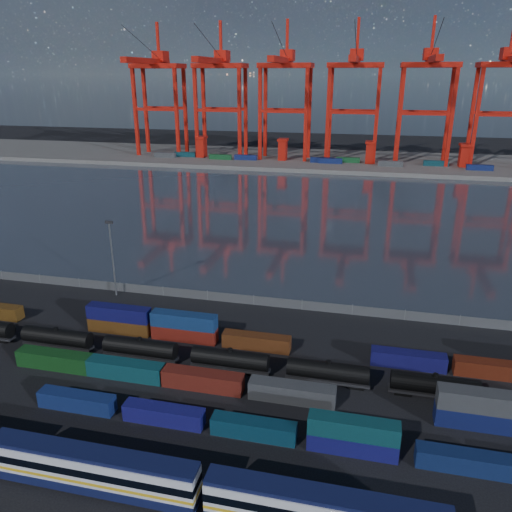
# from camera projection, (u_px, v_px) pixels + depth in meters

# --- Properties ---
(ground) EXTENTS (700.00, 700.00, 0.00)m
(ground) POSITION_uv_depth(u_px,v_px,m) (212.00, 381.00, 77.31)
(ground) COLOR black
(ground) RESTS_ON ground
(harbor_water) EXTENTS (700.00, 700.00, 0.00)m
(harbor_water) POSITION_uv_depth(u_px,v_px,m) (305.00, 211.00, 173.38)
(harbor_water) COLOR #2C3440
(harbor_water) RESTS_ON ground
(far_quay) EXTENTS (700.00, 70.00, 2.00)m
(far_quay) POSITION_uv_depth(u_px,v_px,m) (331.00, 161.00, 269.13)
(far_quay) COLOR #514F4C
(far_quay) RESTS_ON ground
(distant_mountains) EXTENTS (2470.00, 1100.00, 520.00)m
(distant_mountains) POSITION_uv_depth(u_px,v_px,m) (399.00, 10.00, 1452.51)
(distant_mountains) COLOR #1E2630
(distant_mountains) RESTS_ON ground
(passenger_train) EXTENTS (76.92, 3.08, 5.28)m
(passenger_train) POSITION_uv_depth(u_px,v_px,m) (93.00, 470.00, 56.34)
(passenger_train) COLOR silver
(passenger_train) RESTS_ON ground
(container_row_south) EXTENTS (126.29, 2.29, 4.88)m
(container_row_south) POSITION_uv_depth(u_px,v_px,m) (93.00, 400.00, 69.82)
(container_row_south) COLOR #45484B
(container_row_south) RESTS_ON ground
(container_row_mid) EXTENTS (141.85, 2.57, 5.47)m
(container_row_mid) POSITION_uv_depth(u_px,v_px,m) (183.00, 375.00, 75.67)
(container_row_mid) COLOR #47494D
(container_row_mid) RESTS_ON ground
(container_row_north) EXTENTS (141.10, 2.41, 5.14)m
(container_row_north) POSITION_uv_depth(u_px,v_px,m) (235.00, 335.00, 86.75)
(container_row_north) COLOR #121052
(container_row_north) RESTS_ON ground
(tanker_string) EXTENTS (105.90, 2.77, 3.97)m
(tanker_string) POSITION_uv_depth(u_px,v_px,m) (140.00, 348.00, 82.70)
(tanker_string) COLOR black
(tanker_string) RESTS_ON ground
(waterfront_fence) EXTENTS (160.12, 0.12, 2.20)m
(waterfront_fence) POSITION_uv_depth(u_px,v_px,m) (254.00, 300.00, 102.58)
(waterfront_fence) COLOR #595B5E
(waterfront_fence) RESTS_ON ground
(yard_light_mast) EXTENTS (1.60, 0.40, 16.60)m
(yard_light_mast) POSITION_uv_depth(u_px,v_px,m) (112.00, 254.00, 104.29)
(yard_light_mast) COLOR slate
(yard_light_mast) RESTS_ON ground
(gantry_cranes) EXTENTS (202.23, 52.29, 70.81)m
(gantry_cranes) POSITION_uv_depth(u_px,v_px,m) (320.00, 77.00, 249.90)
(gantry_cranes) COLOR red
(gantry_cranes) RESTS_ON ground
(quay_containers) EXTENTS (172.58, 10.99, 2.60)m
(quay_containers) POSITION_uv_depth(u_px,v_px,m) (308.00, 160.00, 257.37)
(quay_containers) COLOR navy
(quay_containers) RESTS_ON far_quay
(straddle_carriers) EXTENTS (140.00, 7.00, 11.10)m
(straddle_carriers) POSITION_uv_depth(u_px,v_px,m) (326.00, 150.00, 258.17)
(straddle_carriers) COLOR red
(straddle_carriers) RESTS_ON far_quay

